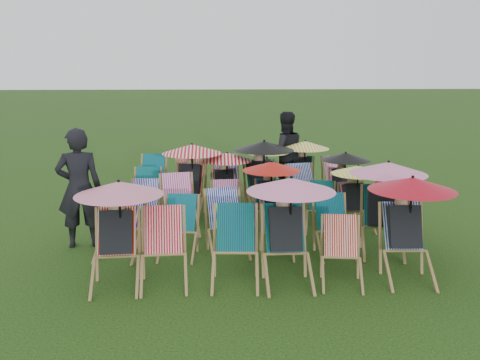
{
  "coord_description": "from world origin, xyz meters",
  "views": [
    {
      "loc": [
        -0.58,
        -9.1,
        2.98
      ],
      "look_at": [
        -0.16,
        0.24,
        0.9
      ],
      "focal_mm": 40.0,
      "sensor_mm": 36.0,
      "label": 1
    }
  ],
  "objects_px": {
    "deckchair_5": "(408,226)",
    "deckchair_0": "(117,232)",
    "person_left": "(79,188)",
    "person_rear": "(285,153)",
    "deckchair_29": "(338,178)"
  },
  "relations": [
    {
      "from": "deckchair_29",
      "to": "person_left",
      "type": "bearing_deg",
      "value": -155.71
    },
    {
      "from": "deckchair_0",
      "to": "deckchair_5",
      "type": "distance_m",
      "value": 3.99
    },
    {
      "from": "deckchair_29",
      "to": "person_rear",
      "type": "distance_m",
      "value": 1.34
    },
    {
      "from": "deckchair_5",
      "to": "deckchair_0",
      "type": "bearing_deg",
      "value": -176.59
    },
    {
      "from": "person_left",
      "to": "person_rear",
      "type": "bearing_deg",
      "value": -147.96
    },
    {
      "from": "deckchair_5",
      "to": "person_left",
      "type": "xyz_separation_m",
      "value": [
        -4.86,
        1.55,
        0.23
      ]
    },
    {
      "from": "person_rear",
      "to": "person_left",
      "type": "bearing_deg",
      "value": 34.58
    },
    {
      "from": "deckchair_0",
      "to": "person_rear",
      "type": "height_order",
      "value": "person_rear"
    },
    {
      "from": "deckchair_0",
      "to": "deckchair_29",
      "type": "bearing_deg",
      "value": 44.71
    },
    {
      "from": "deckchair_0",
      "to": "deckchair_29",
      "type": "distance_m",
      "value": 6.08
    },
    {
      "from": "person_rear",
      "to": "deckchair_29",
      "type": "bearing_deg",
      "value": 146.81
    },
    {
      "from": "deckchair_0",
      "to": "person_left",
      "type": "height_order",
      "value": "person_left"
    },
    {
      "from": "deckchair_29",
      "to": "person_left",
      "type": "xyz_separation_m",
      "value": [
        -4.9,
        -2.95,
        0.54
      ]
    },
    {
      "from": "deckchair_0",
      "to": "person_rear",
      "type": "bearing_deg",
      "value": 56.45
    },
    {
      "from": "person_left",
      "to": "person_rear",
      "type": "xyz_separation_m",
      "value": [
        3.78,
        3.48,
        -0.04
      ]
    }
  ]
}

